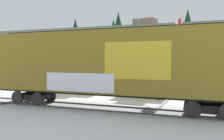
# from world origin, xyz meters

# --- Properties ---
(ground_plane) EXTENTS (260.00, 260.00, 0.00)m
(ground_plane) POSITION_xyz_m (0.00, 0.00, 0.00)
(ground_plane) COLOR silver
(track) EXTENTS (60.02, 3.19, 0.08)m
(track) POSITION_xyz_m (0.69, -0.02, 0.04)
(track) COLOR #4C4742
(track) RESTS_ON ground_plane
(freight_car) EXTENTS (16.50, 3.14, 5.04)m
(freight_car) POSITION_xyz_m (-0.20, -0.00, 2.88)
(freight_car) COLOR olive
(freight_car) RESTS_ON ground_plane
(flagpole) EXTENTS (0.76, 1.47, 7.63)m
(flagpole) POSITION_xyz_m (3.69, 11.12, 5.04)
(flagpole) COLOR silver
(flagpole) RESTS_ON ground_plane
(hillside) EXTENTS (122.42, 38.77, 17.89)m
(hillside) POSITION_xyz_m (0.02, 67.52, 6.52)
(hillside) COLOR slate
(hillside) RESTS_ON ground_plane
(parked_car_silver) EXTENTS (4.60, 2.18, 1.64)m
(parked_car_silver) POSITION_xyz_m (-5.38, 5.68, 0.85)
(parked_car_silver) COLOR #B7BABF
(parked_car_silver) RESTS_ON ground_plane
(parked_car_black) EXTENTS (4.13, 2.25, 1.78)m
(parked_car_black) POSITION_xyz_m (0.96, 5.34, 0.90)
(parked_car_black) COLOR black
(parked_car_black) RESTS_ON ground_plane
(parked_car_white) EXTENTS (4.45, 2.02, 1.68)m
(parked_car_white) POSITION_xyz_m (6.75, 5.36, 0.85)
(parked_car_white) COLOR silver
(parked_car_white) RESTS_ON ground_plane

